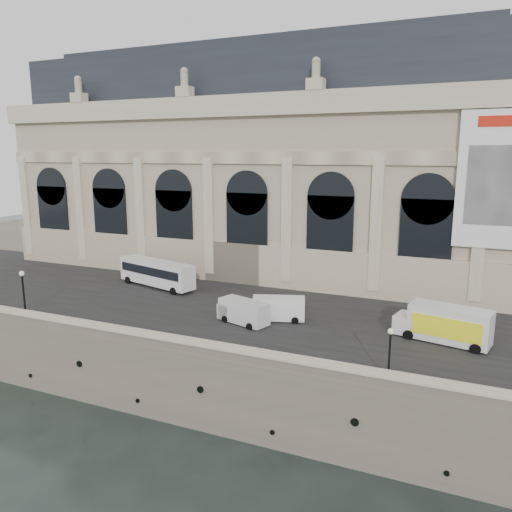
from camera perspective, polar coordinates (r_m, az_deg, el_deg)
The scene contains 11 objects.
ground at distance 42.71m, azimuth -8.70°, elevation -18.67°, with size 260.00×260.00×0.00m, color black.
quay at distance 71.39m, azimuth 6.32°, elevation -3.45°, with size 160.00×70.00×6.00m, color #776C5B.
street at distance 51.62m, azimuth -0.60°, elevation -5.77°, with size 160.00×24.00×0.06m, color #2D2D2D.
parapet at distance 40.27m, azimuth -8.53°, elevation -10.13°, with size 160.00×1.40×1.21m.
museum at distance 67.15m, azimuth 0.62°, elevation 10.12°, with size 69.00×18.70×29.10m.
bus_left at distance 59.69m, azimuth -11.29°, elevation -1.86°, with size 11.01×4.96×3.18m.
van_b at distance 46.43m, azimuth -1.69°, elevation -6.34°, with size 5.35×3.29×2.23m.
van_c at distance 47.20m, azimuth 2.21°, elevation -6.03°, with size 5.39×3.41×2.25m.
box_truck at distance 44.62m, azimuth 20.70°, elevation -7.30°, with size 8.01×3.98×3.09m.
lamp_left at distance 51.94m, azimuth -25.00°, elevation -4.11°, with size 0.48×0.48×4.72m.
lamp_right at distance 35.60m, azimuth 14.99°, elevation -11.03°, with size 0.40×0.40×3.97m.
Camera 1 is at (20.16, -30.97, 21.41)m, focal length 35.00 mm.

